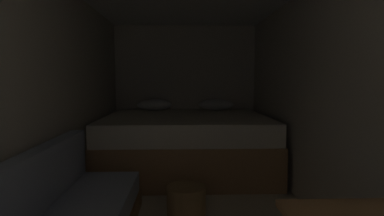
{
  "coord_description": "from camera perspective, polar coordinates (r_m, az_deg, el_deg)",
  "views": [
    {
      "loc": [
        -0.06,
        -0.64,
        1.2
      ],
      "look_at": [
        0.04,
        2.36,
        0.93
      ],
      "focal_mm": 29.45,
      "sensor_mm": 36.0,
      "label": 1
    }
  ],
  "objects": [
    {
      "name": "wicker_basket",
      "position": [
        2.95,
        -1.04,
        -16.29
      ],
      "size": [
        0.35,
        0.35,
        0.25
      ],
      "color": "olive",
      "rests_on": "ground"
    },
    {
      "name": "bed",
      "position": [
        4.19,
        -1.08,
        -6.24
      ],
      "size": [
        2.1,
        1.82,
        0.9
      ],
      "color": "#9E7247",
      "rests_on": "ground"
    },
    {
      "name": "wall_back",
      "position": [
        5.08,
        -1.24,
        3.2
      ],
      "size": [
        2.32,
        0.05,
        2.05
      ],
      "primitive_type": "cube",
      "color": "beige",
      "rests_on": "ground"
    },
    {
      "name": "wall_right",
      "position": [
        2.74,
        23.99,
        1.06
      ],
      "size": [
        0.05,
        5.19,
        2.05
      ],
      "primitive_type": "cube",
      "color": "beige",
      "rests_on": "ground"
    },
    {
      "name": "wall_left",
      "position": [
        2.69,
        -25.58,
        0.93
      ],
      "size": [
        0.05,
        5.19,
        2.05
      ],
      "primitive_type": "cube",
      "color": "beige",
      "rests_on": "ground"
    }
  ]
}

